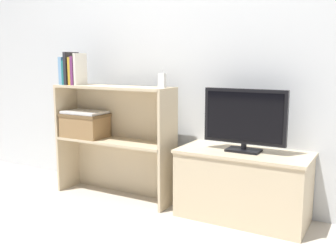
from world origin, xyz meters
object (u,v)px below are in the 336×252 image
object	(u,v)px
book_skyblue	(66,71)
book_ivory	(80,69)
tv	(245,119)
book_mustard	(75,71)
book_charcoal	(71,68)
tv_stand	(242,185)
laptop	(85,112)
book_plum	(78,71)
storage_basket_left	(85,124)
baby_monitor	(162,81)
book_teal	(69,73)

from	to	relation	value
book_skyblue	book_ivory	size ratio (longest dim) A/B	0.88
tv	book_mustard	distance (m)	1.41
book_charcoal	book_mustard	xyz separation A→B (m)	(0.03, 0.00, -0.02)
tv_stand	laptop	bearing A→B (deg)	-176.65
book_plum	storage_basket_left	bearing A→B (deg)	20.13
book_skyblue	book_mustard	distance (m)	0.09
tv	baby_monitor	world-z (taller)	baby_monitor
book_plum	baby_monitor	bearing A→B (deg)	2.33
tv	storage_basket_left	distance (m)	1.30
book_plum	book_teal	bearing A→B (deg)	180.00
book_mustard	baby_monitor	bearing A→B (deg)	2.23
tv	laptop	xyz separation A→B (m)	(-1.30, -0.07, -0.03)
tv_stand	book_charcoal	size ratio (longest dim) A/B	3.43
book_skyblue	book_mustard	size ratio (longest dim) A/B	1.00
tv_stand	tv	world-z (taller)	tv
book_ivory	book_plum	bearing A→B (deg)	180.00
book_mustard	storage_basket_left	distance (m)	0.43
book_mustard	tv	bearing A→B (deg)	3.74
book_mustard	baby_monitor	size ratio (longest dim) A/B	1.66
laptop	baby_monitor	bearing A→B (deg)	1.21
book_charcoal	laptop	world-z (taller)	book_charcoal
book_mustard	book_plum	world-z (taller)	book_plum
book_mustard	book_ivory	distance (m)	0.06
book_skyblue	baby_monitor	world-z (taller)	book_skyblue
book_teal	book_plum	distance (m)	0.09
book_plum	tv_stand	bearing A→B (deg)	3.90
storage_basket_left	book_ivory	bearing A→B (deg)	-136.26
book_charcoal	baby_monitor	world-z (taller)	book_charcoal
laptop	tv	bearing A→B (deg)	3.28
tv_stand	book_mustard	xyz separation A→B (m)	(-1.37, -0.09, 0.75)
book_mustard	baby_monitor	world-z (taller)	book_mustard
book_teal	book_charcoal	distance (m)	0.04
book_teal	book_charcoal	bearing A→B (deg)	0.00
tv_stand	book_charcoal	xyz separation A→B (m)	(-1.40, -0.09, 0.77)
tv	baby_monitor	distance (m)	0.64
book_skyblue	tv_stand	bearing A→B (deg)	3.57
book_ivory	baby_monitor	size ratio (longest dim) A/B	1.89
book_mustard	baby_monitor	distance (m)	0.79
book_mustard	book_ivory	world-z (taller)	book_ivory
tv	book_teal	bearing A→B (deg)	-176.41
book_teal	book_ivory	bearing A→B (deg)	0.00
book_charcoal	book_mustard	world-z (taller)	book_charcoal
tv_stand	storage_basket_left	size ratio (longest dim) A/B	2.46
book_charcoal	laptop	distance (m)	0.36
book_mustard	book_plum	bearing A→B (deg)	0.00
book_charcoal	book_ivory	bearing A→B (deg)	0.00
book_skyblue	book_plum	xyz separation A→B (m)	(0.13, 0.00, 0.00)
book_charcoal	book_mustard	size ratio (longest dim) A/B	1.18
tv_stand	book_mustard	distance (m)	1.56
book_skyblue	storage_basket_left	size ratio (longest dim) A/B	0.61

